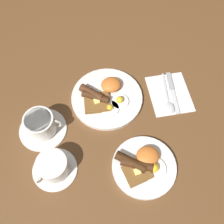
# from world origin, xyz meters

# --- Properties ---
(ground_plane) EXTENTS (3.00, 3.00, 0.00)m
(ground_plane) POSITION_xyz_m (0.00, 0.00, 0.00)
(ground_plane) COLOR brown
(breakfast_plate_near) EXTENTS (0.26, 0.26, 0.05)m
(breakfast_plate_near) POSITION_xyz_m (0.00, -0.00, 0.01)
(breakfast_plate_near) COLOR silver
(breakfast_plate_near) RESTS_ON ground_plane
(breakfast_plate_far) EXTENTS (0.21, 0.21, 0.05)m
(breakfast_plate_far) POSITION_xyz_m (-0.06, 0.28, 0.02)
(breakfast_plate_far) COLOR silver
(breakfast_plate_far) RESTS_ON ground_plane
(teacup_near) EXTENTS (0.16, 0.16, 0.08)m
(teacup_near) POSITION_xyz_m (0.24, 0.08, 0.04)
(teacup_near) COLOR silver
(teacup_near) RESTS_ON ground_plane
(teacup_far) EXTENTS (0.14, 0.14, 0.07)m
(teacup_far) POSITION_xyz_m (0.22, 0.22, 0.03)
(teacup_far) COLOR silver
(teacup_far) RESTS_ON ground_plane
(napkin) EXTENTS (0.15, 0.18, 0.01)m
(napkin) POSITION_xyz_m (-0.23, 0.03, 0.00)
(napkin) COLOR white
(napkin) RESTS_ON ground_plane
(knife) EXTENTS (0.04, 0.18, 0.01)m
(knife) POSITION_xyz_m (-0.25, 0.02, 0.01)
(knife) COLOR silver
(knife) RESTS_ON napkin
(spoon) EXTENTS (0.05, 0.17, 0.01)m
(spoon) POSITION_xyz_m (-0.21, 0.07, 0.01)
(spoon) COLOR silver
(spoon) RESTS_ON napkin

